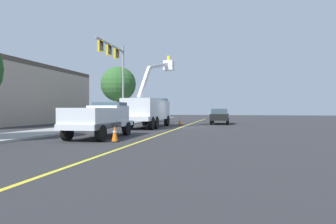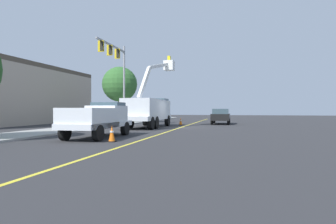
{
  "view_description": "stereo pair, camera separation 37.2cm",
  "coord_description": "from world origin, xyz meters",
  "px_view_note": "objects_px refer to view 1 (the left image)",
  "views": [
    {
      "loc": [
        -25.72,
        -5.01,
        1.62
      ],
      "look_at": [
        -1.15,
        0.85,
        1.4
      ],
      "focal_mm": 31.44,
      "sensor_mm": 36.0,
      "label": 1
    },
    {
      "loc": [
        -25.64,
        -5.37,
        1.62
      ],
      "look_at": [
        -1.15,
        0.85,
        1.4
      ],
      "focal_mm": 31.44,
      "sensor_mm": 36.0,
      "label": 2
    }
  ],
  "objects_px": {
    "service_pickup_truck": "(99,118)",
    "traffic_cone_mid_front": "(180,121)",
    "traffic_cone_leading": "(115,134)",
    "traffic_signal_mast": "(116,66)",
    "passing_minivan": "(220,115)",
    "utility_bucket_truck": "(149,110)"
  },
  "relations": [
    {
      "from": "service_pickup_truck",
      "to": "traffic_cone_mid_front",
      "type": "xyz_separation_m",
      "value": [
        14.44,
        -1.87,
        -0.74
      ]
    },
    {
      "from": "traffic_cone_leading",
      "to": "traffic_signal_mast",
      "type": "relative_size",
      "value": 0.1
    },
    {
      "from": "passing_minivan",
      "to": "traffic_cone_leading",
      "type": "xyz_separation_m",
      "value": [
        -19.45,
        4.02,
        -0.57
      ]
    },
    {
      "from": "traffic_cone_leading",
      "to": "traffic_signal_mast",
      "type": "distance_m",
      "value": 16.38
    },
    {
      "from": "passing_minivan",
      "to": "traffic_cone_leading",
      "type": "relative_size",
      "value": 5.84
    },
    {
      "from": "utility_bucket_truck",
      "to": "traffic_signal_mast",
      "type": "distance_m",
      "value": 6.53
    },
    {
      "from": "passing_minivan",
      "to": "service_pickup_truck",
      "type": "bearing_deg",
      "value": 161.96
    },
    {
      "from": "utility_bucket_truck",
      "to": "passing_minivan",
      "type": "relative_size",
      "value": 1.71
    },
    {
      "from": "service_pickup_truck",
      "to": "traffic_cone_leading",
      "type": "distance_m",
      "value": 2.59
    },
    {
      "from": "utility_bucket_truck",
      "to": "traffic_signal_mast",
      "type": "relative_size",
      "value": 0.97
    },
    {
      "from": "traffic_cone_mid_front",
      "to": "traffic_signal_mast",
      "type": "height_order",
      "value": "traffic_signal_mast"
    },
    {
      "from": "passing_minivan",
      "to": "traffic_cone_mid_front",
      "type": "xyz_separation_m",
      "value": [
        -3.22,
        3.88,
        -0.6
      ]
    },
    {
      "from": "traffic_cone_leading",
      "to": "traffic_signal_mast",
      "type": "height_order",
      "value": "traffic_signal_mast"
    },
    {
      "from": "utility_bucket_truck",
      "to": "traffic_cone_leading",
      "type": "height_order",
      "value": "utility_bucket_truck"
    },
    {
      "from": "utility_bucket_truck",
      "to": "service_pickup_truck",
      "type": "bearing_deg",
      "value": -179.13
    },
    {
      "from": "utility_bucket_truck",
      "to": "service_pickup_truck",
      "type": "height_order",
      "value": "utility_bucket_truck"
    },
    {
      "from": "traffic_signal_mast",
      "to": "traffic_cone_mid_front",
      "type": "bearing_deg",
      "value": -71.21
    },
    {
      "from": "passing_minivan",
      "to": "traffic_signal_mast",
      "type": "xyz_separation_m",
      "value": [
        -5.32,
        10.06,
        5.09
      ]
    },
    {
      "from": "utility_bucket_truck",
      "to": "service_pickup_truck",
      "type": "distance_m",
      "value": 10.03
    },
    {
      "from": "traffic_signal_mast",
      "to": "service_pickup_truck",
      "type": "bearing_deg",
      "value": -160.73
    },
    {
      "from": "traffic_signal_mast",
      "to": "traffic_cone_leading",
      "type": "bearing_deg",
      "value": -156.83
    },
    {
      "from": "traffic_cone_leading",
      "to": "traffic_signal_mast",
      "type": "xyz_separation_m",
      "value": [
        14.13,
        6.05,
        5.66
      ]
    }
  ]
}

